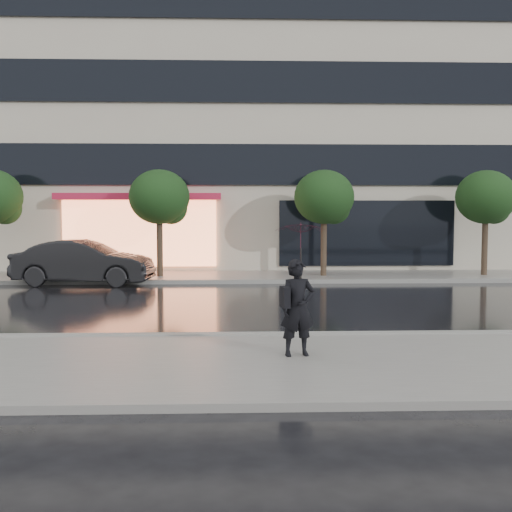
{
  "coord_description": "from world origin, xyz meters",
  "views": [
    {
      "loc": [
        -0.33,
        -13.4,
        2.56
      ],
      "look_at": [
        0.24,
        2.41,
        1.4
      ],
      "focal_mm": 45.0,
      "sensor_mm": 36.0,
      "label": 1
    }
  ],
  "objects": [
    {
      "name": "sidewalk_near",
      "position": [
        0.0,
        -3.25,
        0.06
      ],
      "size": [
        60.0,
        4.5,
        0.12
      ],
      "primitive_type": "cube",
      "color": "slate",
      "rests_on": "ground"
    },
    {
      "name": "tree_far_east",
      "position": [
        9.06,
        10.03,
        2.92
      ],
      "size": [
        2.2,
        2.2,
        3.99
      ],
      "color": "#33261C",
      "rests_on": "ground"
    },
    {
      "name": "ground",
      "position": [
        0.0,
        0.0,
        0.0
      ],
      "size": [
        120.0,
        120.0,
        0.0
      ],
      "primitive_type": "plane",
      "color": "black",
      "rests_on": "ground"
    },
    {
      "name": "curb_near",
      "position": [
        0.0,
        -1.0,
        0.07
      ],
      "size": [
        60.0,
        0.25,
        0.14
      ],
      "primitive_type": "cube",
      "color": "gray",
      "rests_on": "ground"
    },
    {
      "name": "sidewalk_far",
      "position": [
        0.0,
        10.25,
        0.06
      ],
      "size": [
        60.0,
        3.5,
        0.12
      ],
      "primitive_type": "cube",
      "color": "slate",
      "rests_on": "ground"
    },
    {
      "name": "curb_far",
      "position": [
        0.0,
        8.5,
        0.07
      ],
      "size": [
        60.0,
        0.25,
        0.14
      ],
      "primitive_type": "cube",
      "color": "gray",
      "rests_on": "ground"
    },
    {
      "name": "office_building",
      "position": [
        -0.0,
        17.97,
        9.0
      ],
      "size": [
        30.0,
        12.76,
        18.0
      ],
      "color": "#BCB59F",
      "rests_on": "ground"
    },
    {
      "name": "tree_mid_west",
      "position": [
        -2.94,
        10.03,
        2.92
      ],
      "size": [
        2.2,
        2.2,
        3.99
      ],
      "color": "#33261C",
      "rests_on": "ground"
    },
    {
      "name": "tree_mid_east",
      "position": [
        3.06,
        10.03,
        2.92
      ],
      "size": [
        2.2,
        2.2,
        3.99
      ],
      "color": "#33261C",
      "rests_on": "ground"
    },
    {
      "name": "pedestrian_with_umbrella",
      "position": [
        0.77,
        -2.87,
        1.56
      ],
      "size": [
        1.01,
        1.03,
        2.23
      ],
      "rotation": [
        0.0,
        0.0,
        0.2
      ],
      "color": "black",
      "rests_on": "sidewalk_near"
    },
    {
      "name": "parked_car",
      "position": [
        -5.37,
        8.3,
        0.76
      ],
      "size": [
        4.73,
        1.99,
        1.52
      ],
      "primitive_type": "imported",
      "rotation": [
        0.0,
        0.0,
        1.49
      ],
      "color": "black",
      "rests_on": "ground"
    }
  ]
}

